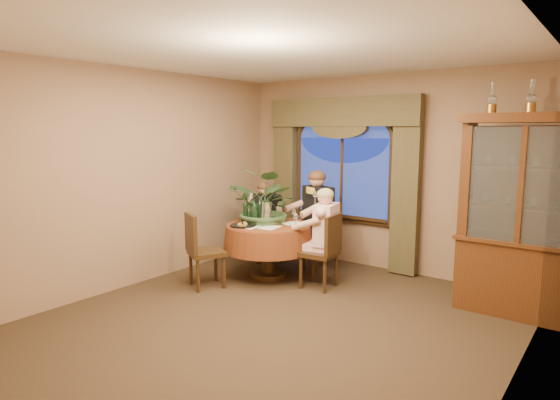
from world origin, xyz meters
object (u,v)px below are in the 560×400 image
Objects in this scene: person_back at (264,222)px; dining_table at (268,251)px; oil_lamp_left at (492,98)px; stoneware_vase at (266,212)px; person_scarf at (318,220)px; wine_bottle_2 at (246,210)px; china_cabinet at (522,217)px; olive_bowl at (272,223)px; chair_front_left at (207,251)px; centerpiece_plant at (267,176)px; chair_back_right at (320,237)px; oil_lamp_center at (532,96)px; wine_bottle_1 at (254,212)px; person_pink at (326,238)px; wine_bottle_0 at (260,209)px; wine_bottle_3 at (252,210)px; chair_back at (269,230)px; chair_right at (319,251)px.

dining_table is at bearing 90.00° from person_back.
stoneware_vase is (-2.71, -0.54, -1.47)m from oil_lamp_left.
wine_bottle_2 is at bearing 72.19° from person_scarf.
china_cabinet is 3.43m from wine_bottle_2.
chair_front_left is at bearing -122.49° from olive_bowl.
chair_back_right is at bearing 54.90° from centerpiece_plant.
olive_bowl is (0.08, -0.02, 0.40)m from dining_table.
china_cabinet is 6.45× the size of oil_lamp_center.
wine_bottle_1 reaches higher than stoneware_vase.
stoneware_vase is at bearing -170.13° from china_cabinet.
person_pink is 8.39× the size of olive_bowl.
dining_table is 1.02m from centerpiece_plant.
china_cabinet is 2.27m from person_pink.
oil_lamp_left reaches higher than chair_back_right.
dining_table is 0.98× the size of person_back.
chair_back_right is 2.91× the size of wine_bottle_1.
person_scarf reaches higher than chair_front_left.
person_pink is 3.90× the size of wine_bottle_0.
person_back is (-3.53, -0.04, -0.47)m from china_cabinet.
wine_bottle_1 is 0.13m from wine_bottle_3.
dining_table is 0.85m from chair_back.
wine_bottle_0 is (-1.09, -0.02, 0.27)m from person_pink.
wine_bottle_0 is at bearing 150.20° from dining_table.
centerpiece_plant reaches higher than stoneware_vase.
china_cabinet reaches higher than chair_back.
wine_bottle_2 is (0.15, -0.71, 0.44)m from chair_back.
chair_right and chair_front_left have the same top height.
wine_bottle_2 is (-2.98, -0.66, -1.45)m from oil_lamp_left.
dining_table is 0.87m from person_pink.
chair_back is 2.91× the size of wine_bottle_0.
wine_bottle_2 is at bearing -173.65° from dining_table.
oil_lamp_left reaches higher than dining_table.
chair_right is at bearing 7.77° from olive_bowl.
wine_bottle_1 is at bearing 82.80° from person_scarf.
person_scarf is at bearing 50.09° from wine_bottle_3.
centerpiece_plant is 3.41× the size of wine_bottle_2.
oil_lamp_center is 2.96m from chair_right.
wine_bottle_0 is at bearing 77.51° from chair_back.
person_back is 0.81m from wine_bottle_1.
chair_front_left is 1.04m from wine_bottle_0.
person_back is (-0.90, -0.18, 0.15)m from chair_back_right.
china_cabinet is at bearing 12.56° from wine_bottle_1.
oil_lamp_left reaches higher than wine_bottle_1.
oil_lamp_left is 2.80m from person_scarf.
oil_lamp_left is (2.61, 0.62, 1.99)m from dining_table.
china_cabinet is 3.00m from olive_bowl.
chair_back is at bearing 179.14° from china_cabinet.
oil_lamp_left is 0.26× the size of person_pink.
oil_lamp_left is at bearing -157.87° from person_scarf.
stoneware_vase is at bearing 88.56° from person_back.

